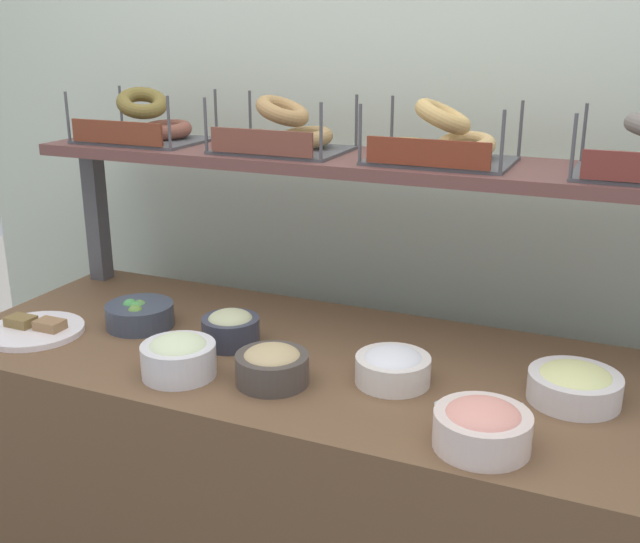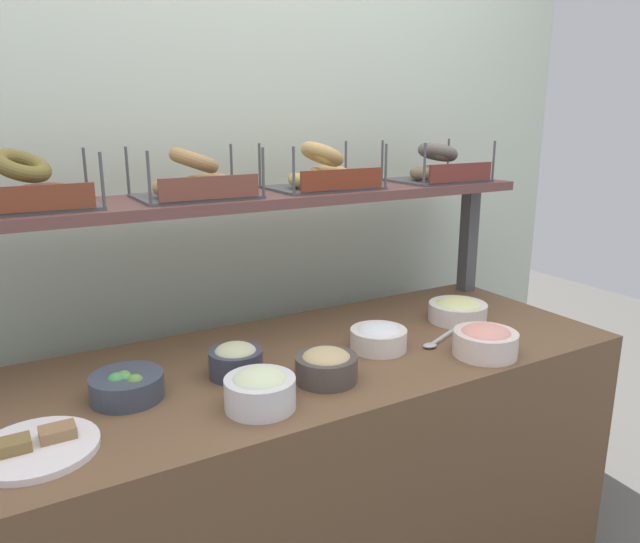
% 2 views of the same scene
% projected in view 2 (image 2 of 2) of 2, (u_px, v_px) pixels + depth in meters
% --- Properties ---
extents(back_wall, '(3.01, 0.06, 2.40)m').
position_uv_depth(back_wall, '(230.00, 207.00, 2.05)').
color(back_wall, beige).
rests_on(back_wall, ground_plane).
extents(deli_counter, '(1.81, 0.70, 0.85)m').
position_uv_depth(deli_counter, '(310.00, 488.00, 1.78)').
color(deli_counter, brown).
rests_on(deli_counter, ground_plane).
extents(shelf_riser_right, '(0.05, 0.05, 0.40)m').
position_uv_depth(shelf_riser_right, '(469.00, 239.00, 2.26)').
color(shelf_riser_right, '#4C4C51').
rests_on(shelf_riser_right, deli_counter).
extents(upper_shelf, '(1.77, 0.32, 0.03)m').
position_uv_depth(upper_shelf, '(264.00, 197.00, 1.80)').
color(upper_shelf, brown).
rests_on(upper_shelf, shelf_riser_left).
extents(bowl_tuna_salad, '(0.14, 0.14, 0.09)m').
position_uv_depth(bowl_tuna_salad, '(236.00, 360.00, 1.54)').
color(bowl_tuna_salad, '#373B4B').
rests_on(bowl_tuna_salad, deli_counter).
extents(bowl_scallion_spread, '(0.17, 0.17, 0.09)m').
position_uv_depth(bowl_scallion_spread, '(260.00, 389.00, 1.37)').
color(bowl_scallion_spread, white).
rests_on(bowl_scallion_spread, deli_counter).
extents(bowl_veggie_mix, '(0.17, 0.17, 0.07)m').
position_uv_depth(bowl_veggie_mix, '(127.00, 386.00, 1.42)').
color(bowl_veggie_mix, '#3C4453').
rests_on(bowl_veggie_mix, deli_counter).
extents(bowl_hummus, '(0.16, 0.16, 0.08)m').
position_uv_depth(bowl_hummus, '(326.00, 365.00, 1.51)').
color(bowl_hummus, '#4C443F').
rests_on(bowl_hummus, deli_counter).
extents(bowl_cream_cheese, '(0.16, 0.16, 0.08)m').
position_uv_depth(bowl_cream_cheese, '(378.00, 337.00, 1.72)').
color(bowl_cream_cheese, white).
rests_on(bowl_cream_cheese, deli_counter).
extents(bowl_egg_salad, '(0.19, 0.19, 0.08)m').
position_uv_depth(bowl_egg_salad, '(458.00, 310.00, 1.96)').
color(bowl_egg_salad, white).
rests_on(bowl_egg_salad, deli_counter).
extents(bowl_lox_spread, '(0.18, 0.18, 0.09)m').
position_uv_depth(bowl_lox_spread, '(485.00, 341.00, 1.67)').
color(bowl_lox_spread, silver).
rests_on(bowl_lox_spread, deli_counter).
extents(serving_plate_white, '(0.24, 0.24, 0.04)m').
position_uv_depth(serving_plate_white, '(36.00, 447.00, 1.20)').
color(serving_plate_white, white).
rests_on(serving_plate_white, deli_counter).
extents(serving_spoon_near_plate, '(0.17, 0.09, 0.01)m').
position_uv_depth(serving_spoon_near_plate, '(436.00, 342.00, 1.76)').
color(serving_spoon_near_plate, '#B7B7BC').
rests_on(serving_spoon_near_plate, deli_counter).
extents(bagel_basket_cinnamon_raisin, '(0.34, 0.24, 0.15)m').
position_uv_depth(bagel_basket_cinnamon_raisin, '(23.00, 191.00, 1.46)').
color(bagel_basket_cinnamon_raisin, '#4C4C51').
rests_on(bagel_basket_cinnamon_raisin, upper_shelf).
extents(bagel_basket_everything, '(0.32, 0.26, 0.15)m').
position_uv_depth(bagel_basket_everything, '(195.00, 181.00, 1.67)').
color(bagel_basket_everything, '#4C4C51').
rests_on(bagel_basket_everything, upper_shelf).
extents(bagel_basket_sesame, '(0.33, 0.25, 0.15)m').
position_uv_depth(bagel_basket_sesame, '(322.00, 174.00, 1.87)').
color(bagel_basket_sesame, '#4C4C51').
rests_on(bagel_basket_sesame, upper_shelf).
extents(bagel_basket_poppy, '(0.32, 0.25, 0.14)m').
position_uv_depth(bagel_basket_poppy, '(437.00, 168.00, 2.09)').
color(bagel_basket_poppy, '#4C4C51').
rests_on(bagel_basket_poppy, upper_shelf).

